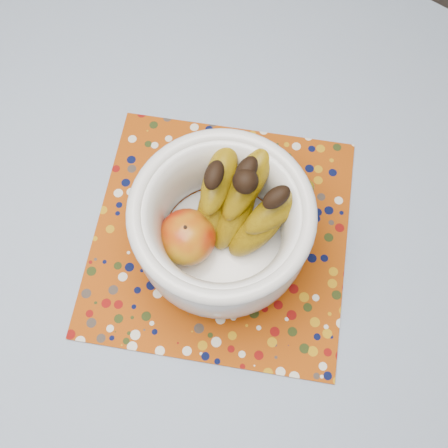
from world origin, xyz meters
name	(u,v)px	position (x,y,z in m)	size (l,w,h in m)	color
table	(158,246)	(0.00, 0.00, 0.67)	(1.20, 1.20, 0.75)	brown
tablecloth	(152,229)	(0.00, 0.00, 0.76)	(1.32, 1.32, 0.01)	slate
placemat	(221,235)	(0.09, 0.05, 0.76)	(0.38, 0.38, 0.00)	#903807
fruit_bowl	(227,221)	(0.11, 0.05, 0.85)	(0.24, 0.25, 0.18)	silver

